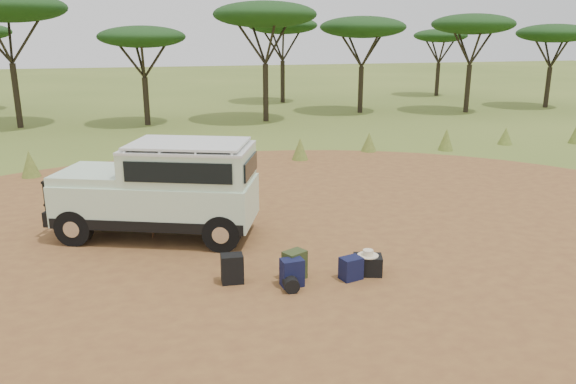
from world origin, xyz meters
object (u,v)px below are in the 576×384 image
object	(u,v)px
walking_staff	(157,204)
hard_case	(368,265)
safari_vehicle	(163,191)
backpack_black	(232,269)
backpack_olive	(295,265)
duffel_navy	(351,268)
backpack_navy	(292,273)

from	to	relation	value
walking_staff	hard_case	bearing A→B (deg)	-102.50
hard_case	safari_vehicle	bearing A→B (deg)	157.20
backpack_black	safari_vehicle	bearing A→B (deg)	113.64
backpack_olive	hard_case	bearing A→B (deg)	-32.44
duffel_navy	hard_case	xyz separation A→B (m)	(0.39, 0.12, -0.03)
backpack_olive	duffel_navy	distance (m)	1.05
walking_staff	safari_vehicle	bearing A→B (deg)	-31.91
safari_vehicle	backpack_black	bearing A→B (deg)	-48.60
walking_staff	duffel_navy	xyz separation A→B (m)	(3.32, -3.21, -0.57)
backpack_navy	hard_case	bearing A→B (deg)	-0.29
safari_vehicle	duffel_navy	world-z (taller)	safari_vehicle
backpack_navy	duffel_navy	size ratio (longest dim) A/B	1.20
duffel_navy	safari_vehicle	bearing A→B (deg)	119.95
hard_case	duffel_navy	bearing A→B (deg)	-143.20
backpack_black	hard_case	xyz separation A→B (m)	(2.54, -0.33, -0.08)
backpack_black	backpack_olive	bearing A→B (deg)	-3.90
duffel_navy	hard_case	distance (m)	0.41
walking_staff	backpack_navy	bearing A→B (deg)	-118.26
safari_vehicle	backpack_olive	distance (m)	3.78
safari_vehicle	backpack_olive	world-z (taller)	safari_vehicle
backpack_navy	duffel_navy	bearing A→B (deg)	-5.24
backpack_olive	walking_staff	bearing A→B (deg)	102.64
walking_staff	hard_case	size ratio (longest dim) A/B	2.99
walking_staff	backpack_olive	xyz separation A→B (m)	(2.31, -2.92, -0.51)
safari_vehicle	backpack_navy	xyz separation A→B (m)	(2.02, -3.28, -0.79)
backpack_olive	backpack_navy	bearing A→B (deg)	-141.22
backpack_black	backpack_navy	bearing A→B (deg)	-18.54
backpack_black	backpack_olive	xyz separation A→B (m)	(1.14, -0.16, 0.01)
safari_vehicle	backpack_black	xyz separation A→B (m)	(1.00, -2.86, -0.77)
backpack_black	duffel_navy	size ratio (longest dim) A/B	1.27
safari_vehicle	backpack_black	world-z (taller)	safari_vehicle
backpack_black	backpack_olive	world-z (taller)	backpack_olive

